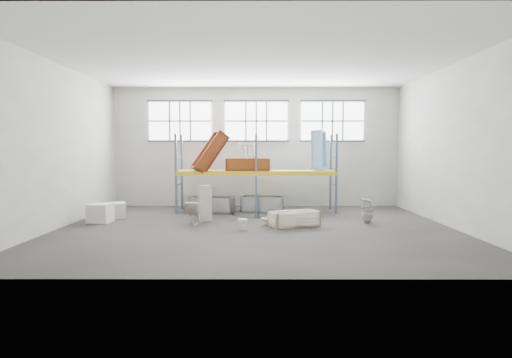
{
  "coord_description": "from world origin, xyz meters",
  "views": [
    {
      "loc": [
        0.04,
        -12.43,
        2.37
      ],
      "look_at": [
        0.0,
        1.5,
        1.4
      ],
      "focal_mm": 28.85,
      "sensor_mm": 36.0,
      "label": 1
    }
  ],
  "objects_px": {
    "cistern_tall": "(205,203)",
    "bucket": "(243,224)",
    "bathtub_beige": "(294,219)",
    "toilet_beige": "(193,213)",
    "toilet_white": "(367,210)",
    "carton_near": "(100,213)",
    "steel_tub_right": "(263,204)",
    "steel_tub_left": "(212,205)",
    "blue_tub_upright": "(319,150)",
    "rust_tub_flat": "(247,165)"
  },
  "relations": [
    {
      "from": "bathtub_beige",
      "to": "toilet_beige",
      "type": "relative_size",
      "value": 2.05
    },
    {
      "from": "cistern_tall",
      "to": "carton_near",
      "type": "xyz_separation_m",
      "value": [
        -3.44,
        -0.25,
        -0.3
      ]
    },
    {
      "from": "bucket",
      "to": "cistern_tall",
      "type": "bearing_deg",
      "value": 130.41
    },
    {
      "from": "cistern_tall",
      "to": "bucket",
      "type": "height_order",
      "value": "cistern_tall"
    },
    {
      "from": "toilet_beige",
      "to": "carton_near",
      "type": "height_order",
      "value": "toilet_beige"
    },
    {
      "from": "steel_tub_right",
      "to": "rust_tub_flat",
      "type": "xyz_separation_m",
      "value": [
        -0.6,
        0.0,
        1.52
      ]
    },
    {
      "from": "toilet_white",
      "to": "rust_tub_flat",
      "type": "bearing_deg",
      "value": -112.28
    },
    {
      "from": "toilet_beige",
      "to": "cistern_tall",
      "type": "distance_m",
      "value": 0.73
    },
    {
      "from": "bathtub_beige",
      "to": "carton_near",
      "type": "relative_size",
      "value": 2.17
    },
    {
      "from": "rust_tub_flat",
      "to": "carton_near",
      "type": "relative_size",
      "value": 2.37
    },
    {
      "from": "blue_tub_upright",
      "to": "cistern_tall",
      "type": "bearing_deg",
      "value": -149.93
    },
    {
      "from": "toilet_beige",
      "to": "steel_tub_right",
      "type": "height_order",
      "value": "toilet_beige"
    },
    {
      "from": "cistern_tall",
      "to": "steel_tub_right",
      "type": "height_order",
      "value": "cistern_tall"
    },
    {
      "from": "rust_tub_flat",
      "to": "toilet_beige",
      "type": "bearing_deg",
      "value": -120.46
    },
    {
      "from": "steel_tub_left",
      "to": "bucket",
      "type": "relative_size",
      "value": 5.08
    },
    {
      "from": "steel_tub_right",
      "to": "carton_near",
      "type": "bearing_deg",
      "value": -155.54
    },
    {
      "from": "cistern_tall",
      "to": "carton_near",
      "type": "distance_m",
      "value": 3.46
    },
    {
      "from": "toilet_white",
      "to": "steel_tub_right",
      "type": "xyz_separation_m",
      "value": [
        -3.4,
        2.51,
        -0.11
      ]
    },
    {
      "from": "cistern_tall",
      "to": "steel_tub_left",
      "type": "relative_size",
      "value": 0.73
    },
    {
      "from": "steel_tub_left",
      "to": "steel_tub_right",
      "type": "xyz_separation_m",
      "value": [
        1.93,
        0.39,
        -0.0
      ]
    },
    {
      "from": "bucket",
      "to": "rust_tub_flat",
      "type": "bearing_deg",
      "value": 89.22
    },
    {
      "from": "rust_tub_flat",
      "to": "cistern_tall",
      "type": "bearing_deg",
      "value": -121.75
    },
    {
      "from": "rust_tub_flat",
      "to": "bucket",
      "type": "distance_m",
      "value": 4.09
    },
    {
      "from": "cistern_tall",
      "to": "toilet_white",
      "type": "distance_m",
      "value": 5.38
    },
    {
      "from": "steel_tub_left",
      "to": "blue_tub_upright",
      "type": "bearing_deg",
      "value": 8.28
    },
    {
      "from": "bathtub_beige",
      "to": "bucket",
      "type": "relative_size",
      "value": 4.8
    },
    {
      "from": "cistern_tall",
      "to": "toilet_white",
      "type": "bearing_deg",
      "value": -26.82
    },
    {
      "from": "bathtub_beige",
      "to": "toilet_beige",
      "type": "distance_m",
      "value": 3.22
    },
    {
      "from": "steel_tub_right",
      "to": "blue_tub_upright",
      "type": "relative_size",
      "value": 1.08
    },
    {
      "from": "rust_tub_flat",
      "to": "blue_tub_upright",
      "type": "distance_m",
      "value": 2.87
    },
    {
      "from": "toilet_beige",
      "to": "toilet_white",
      "type": "distance_m",
      "value": 5.68
    },
    {
      "from": "toilet_white",
      "to": "carton_near",
      "type": "distance_m",
      "value": 8.8
    },
    {
      "from": "carton_near",
      "to": "blue_tub_upright",
      "type": "bearing_deg",
      "value": 19.32
    },
    {
      "from": "toilet_white",
      "to": "steel_tub_left",
      "type": "bearing_deg",
      "value": -101.82
    },
    {
      "from": "toilet_white",
      "to": "carton_near",
      "type": "relative_size",
      "value": 1.14
    },
    {
      "from": "steel_tub_left",
      "to": "carton_near",
      "type": "xyz_separation_m",
      "value": [
        -3.47,
        -2.06,
        0.0
      ]
    },
    {
      "from": "blue_tub_upright",
      "to": "steel_tub_right",
      "type": "bearing_deg",
      "value": -174.54
    },
    {
      "from": "cistern_tall",
      "to": "bucket",
      "type": "xyz_separation_m",
      "value": [
        1.31,
        -1.54,
        -0.44
      ]
    },
    {
      "from": "steel_tub_right",
      "to": "rust_tub_flat",
      "type": "relative_size",
      "value": 0.96
    },
    {
      "from": "toilet_beige",
      "to": "toilet_white",
      "type": "bearing_deg",
      "value": -174.5
    },
    {
      "from": "toilet_beige",
      "to": "cistern_tall",
      "type": "xyz_separation_m",
      "value": [
        0.3,
        0.63,
        0.22
      ]
    },
    {
      "from": "bucket",
      "to": "carton_near",
      "type": "bearing_deg",
      "value": 164.85
    },
    {
      "from": "steel_tub_right",
      "to": "bucket",
      "type": "relative_size",
      "value": 5.0
    },
    {
      "from": "toilet_beige",
      "to": "rust_tub_flat",
      "type": "xyz_separation_m",
      "value": [
        1.67,
        2.83,
        1.44
      ]
    },
    {
      "from": "carton_near",
      "to": "bathtub_beige",
      "type": "bearing_deg",
      "value": -5.86
    },
    {
      "from": "blue_tub_upright",
      "to": "toilet_white",
      "type": "bearing_deg",
      "value": -66.21
    },
    {
      "from": "steel_tub_left",
      "to": "rust_tub_flat",
      "type": "bearing_deg",
      "value": 16.39
    },
    {
      "from": "cistern_tall",
      "to": "toilet_white",
      "type": "relative_size",
      "value": 1.49
    },
    {
      "from": "toilet_white",
      "to": "steel_tub_right",
      "type": "bearing_deg",
      "value": -116.56
    },
    {
      "from": "toilet_beige",
      "to": "blue_tub_upright",
      "type": "xyz_separation_m",
      "value": [
        4.47,
        3.04,
        2.02
      ]
    }
  ]
}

